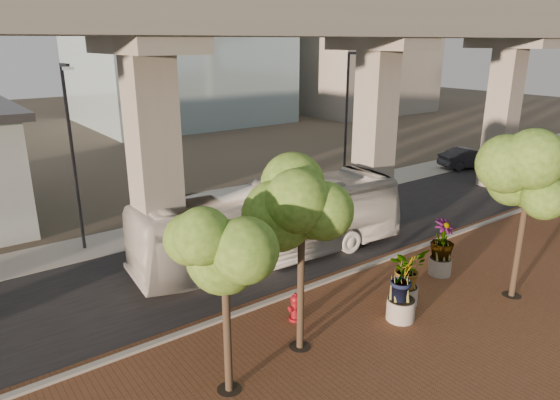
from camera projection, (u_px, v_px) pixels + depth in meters
ground at (308, 262)px, 22.27m from camera, size 160.00×160.00×0.00m
brick_plaza at (466, 345)px, 16.14m from camera, size 70.00×13.00×0.06m
asphalt_road at (281, 248)px, 23.80m from camera, size 90.00×8.00×0.04m
curb_strip at (339, 277)px, 20.72m from camera, size 70.00×0.25×0.16m
far_sidewalk at (223, 216)px, 28.00m from camera, size 90.00×3.00×0.06m
transit_viaduct at (282, 93)px, 21.59m from camera, size 72.00×5.60×12.40m
midrise_block at (356, 21)px, 67.73m from camera, size 18.00×16.00×24.00m
transit_bus at (273, 223)px, 22.08m from camera, size 12.82×4.07×3.51m
parked_car at (469, 158)px, 38.50m from camera, size 4.98×3.12×1.55m
fire_hydrant at (295, 307)px, 17.42m from camera, size 0.52×0.47×1.04m
planter_front at (407, 271)px, 18.26m from camera, size 2.01×2.01×2.21m
planter_right at (442, 242)px, 20.57m from camera, size 2.28×2.28×2.43m
planter_left at (403, 281)px, 17.17m from camera, size 2.20×2.20×2.42m
street_tree_far_west at (224, 256)px, 12.82m from camera, size 3.26×3.26×5.59m
street_tree_near_west at (302, 202)px, 14.53m from camera, size 3.63×3.63×6.57m
street_tree_near_east at (530, 179)px, 17.83m from camera, size 3.48×3.48×6.27m
streetlamp_west at (72, 146)px, 22.12m from camera, size 0.42×1.23×8.51m
streetlamp_east at (348, 115)px, 30.15m from camera, size 0.44×1.28×8.81m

